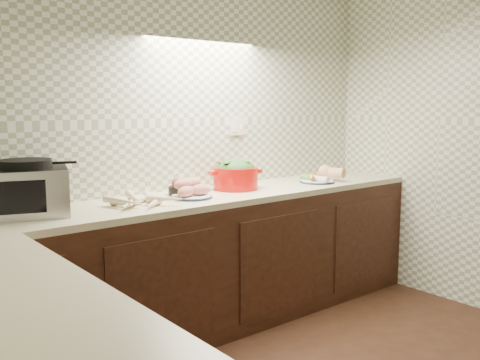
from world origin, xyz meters
TOP-DOWN VIEW (x-y plane):
  - room at (0.00, 0.00)m, footprint 3.60×3.60m
  - counter at (-0.68, 0.68)m, footprint 3.60×3.60m
  - toaster_oven at (-1.05, 1.58)m, footprint 0.50×0.44m
  - parsnip_pile at (-0.45, 1.46)m, footprint 0.50×0.43m
  - sweet_potato_plate at (-0.08, 1.48)m, footprint 0.27×0.27m
  - onion_bowl at (-0.07, 1.62)m, footprint 0.15×0.15m
  - dutch_oven at (0.36, 1.57)m, footprint 0.39×0.39m
  - veg_plate at (1.09, 1.44)m, footprint 0.32×0.29m

SIDE VIEW (x-z plane):
  - counter at x=-0.68m, z-range 0.00..0.90m
  - parsnip_pile at x=-0.45m, z-range 0.90..0.97m
  - onion_bowl at x=-0.07m, z-range 0.89..1.00m
  - veg_plate at x=1.09m, z-range 0.88..1.01m
  - sweet_potato_plate at x=-0.08m, z-range 0.89..1.01m
  - dutch_oven at x=0.36m, z-range 0.90..1.11m
  - toaster_oven at x=-1.05m, z-range 0.89..1.19m
  - room at x=0.00m, z-range 0.33..2.93m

